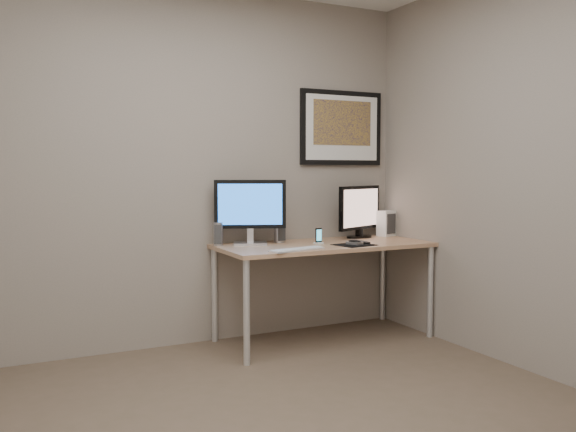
# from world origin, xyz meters

# --- Properties ---
(room) EXTENTS (3.60, 3.60, 3.60)m
(room) POSITION_xyz_m (0.00, 0.45, 1.64)
(room) COLOR white
(room) RESTS_ON ground
(desk) EXTENTS (1.60, 0.70, 0.73)m
(desk) POSITION_xyz_m (1.00, 1.35, 0.66)
(desk) COLOR #A57450
(desk) RESTS_ON floor
(framed_art) EXTENTS (0.75, 0.04, 0.60)m
(framed_art) POSITION_xyz_m (1.35, 1.68, 1.62)
(framed_art) COLOR black
(framed_art) RESTS_ON room
(monitor_large) EXTENTS (0.50, 0.25, 0.48)m
(monitor_large) POSITION_xyz_m (0.47, 1.52, 0.99)
(monitor_large) COLOR #AEADB2
(monitor_large) RESTS_ON desk
(monitor_tv) EXTENTS (0.50, 0.24, 0.42)m
(monitor_tv) POSITION_xyz_m (1.44, 1.55, 0.96)
(monitor_tv) COLOR black
(monitor_tv) RESTS_ON desk
(speaker_left) EXTENTS (0.09, 0.09, 0.17)m
(speaker_left) POSITION_xyz_m (0.24, 1.58, 0.82)
(speaker_left) COLOR #AEADB2
(speaker_left) RESTS_ON desk
(speaker_right) EXTENTS (0.08, 0.08, 0.20)m
(speaker_right) POSITION_xyz_m (0.73, 1.56, 0.83)
(speaker_right) COLOR #AEADB2
(speaker_right) RESTS_ON desk
(phone_dock) EXTENTS (0.06, 0.06, 0.12)m
(phone_dock) POSITION_xyz_m (0.94, 1.33, 0.79)
(phone_dock) COLOR black
(phone_dock) RESTS_ON desk
(keyboard) EXTENTS (0.43, 0.20, 0.01)m
(keyboard) POSITION_xyz_m (0.63, 1.08, 0.74)
(keyboard) COLOR silver
(keyboard) RESTS_ON desk
(mousepad) EXTENTS (0.30, 0.28, 0.00)m
(mousepad) POSITION_xyz_m (1.15, 1.16, 0.73)
(mousepad) COLOR black
(mousepad) RESTS_ON desk
(mouse) EXTENTS (0.10, 0.13, 0.04)m
(mouse) POSITION_xyz_m (1.15, 1.16, 0.75)
(mouse) COLOR black
(mouse) RESTS_ON mousepad
(remote) EXTENTS (0.04, 0.15, 0.02)m
(remote) POSITION_xyz_m (1.26, 1.23, 0.74)
(remote) COLOR black
(remote) RESTS_ON desk
(fan_unit) EXTENTS (0.16, 0.14, 0.21)m
(fan_unit) POSITION_xyz_m (1.72, 1.57, 0.84)
(fan_unit) COLOR silver
(fan_unit) RESTS_ON desk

